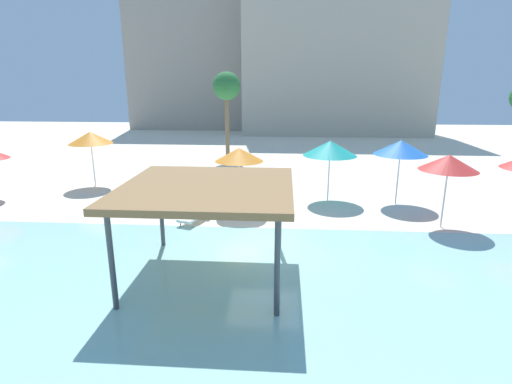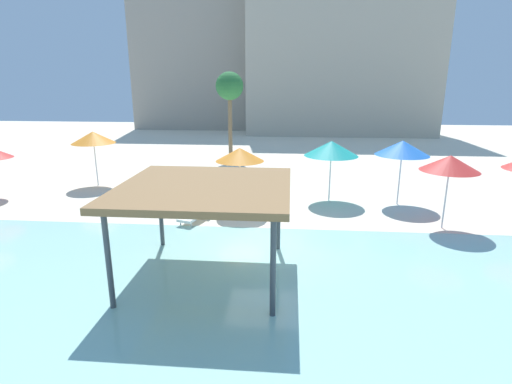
# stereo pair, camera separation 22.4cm
# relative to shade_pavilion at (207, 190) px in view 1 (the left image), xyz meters

# --- Properties ---
(ground_plane) EXTENTS (80.00, 80.00, 0.00)m
(ground_plane) POSITION_rel_shade_pavilion_xyz_m (1.45, 2.31, -2.53)
(ground_plane) COLOR beige
(lagoon_water) EXTENTS (44.00, 13.50, 0.04)m
(lagoon_water) POSITION_rel_shade_pavilion_xyz_m (1.45, -2.94, -2.51)
(lagoon_water) COLOR #99D1C6
(lagoon_water) RESTS_ON ground
(shade_pavilion) EXTENTS (4.60, 4.60, 2.69)m
(shade_pavilion) POSITION_rel_shade_pavilion_xyz_m (0.00, 0.00, 0.00)
(shade_pavilion) COLOR #42474C
(shade_pavilion) RESTS_ON ground
(beach_umbrella_orange_0) EXTENTS (2.23, 2.23, 2.86)m
(beach_umbrella_orange_0) POSITION_rel_shade_pavilion_xyz_m (-7.91, 9.57, 0.02)
(beach_umbrella_orange_0) COLOR silver
(beach_umbrella_orange_0) RESTS_ON ground
(beach_umbrella_teal_3) EXTENTS (2.44, 2.44, 2.78)m
(beach_umbrella_teal_3) POSITION_rel_shade_pavilion_xyz_m (4.12, 7.78, -0.09)
(beach_umbrella_teal_3) COLOR silver
(beach_umbrella_teal_3) RESTS_ON ground
(beach_umbrella_red_4) EXTENTS (2.10, 2.10, 2.79)m
(beach_umbrella_red_4) POSITION_rel_shade_pavilion_xyz_m (8.08, 4.52, -0.04)
(beach_umbrella_red_4) COLOR silver
(beach_umbrella_red_4) RESTS_ON ground
(beach_umbrella_orange_6) EXTENTS (2.02, 2.02, 2.71)m
(beach_umbrella_orange_6) POSITION_rel_shade_pavilion_xyz_m (0.19, 5.97, -0.10)
(beach_umbrella_orange_6) COLOR silver
(beach_umbrella_orange_6) RESTS_ON ground
(beach_umbrella_blue_7) EXTENTS (2.32, 2.32, 2.88)m
(beach_umbrella_blue_7) POSITION_rel_shade_pavilion_xyz_m (7.15, 7.48, 0.03)
(beach_umbrella_blue_7) COLOR silver
(beach_umbrella_blue_7) RESTS_ON ground
(lounge_chair_0) EXTENTS (1.26, 1.98, 0.74)m
(lounge_chair_0) POSITION_rel_shade_pavilion_xyz_m (1.03, 9.85, -2.20)
(lounge_chair_0) COLOR white
(lounge_chair_0) RESTS_ON ground
(lounge_chair_1) EXTENTS (1.15, 1.99, 0.74)m
(lounge_chair_1) POSITION_rel_shade_pavilion_xyz_m (-1.35, 4.62, -2.20)
(lounge_chair_1) COLOR white
(lounge_chair_1) RESTS_ON ground
(palm_tree_1) EXTENTS (1.90, 1.90, 5.99)m
(palm_tree_1) POSITION_rel_shade_pavilion_xyz_m (-1.94, 17.56, 2.37)
(palm_tree_1) COLOR brown
(palm_tree_1) RESTS_ON ground
(hotel_block_0) EXTENTS (16.30, 8.10, 17.29)m
(hotel_block_0) POSITION_rel_shade_pavilion_xyz_m (-7.33, 38.17, 6.12)
(hotel_block_0) COLOR #9E9384
(hotel_block_0) RESTS_ON ground
(hotel_block_1) EXTENTS (18.79, 8.70, 15.81)m
(hotel_block_1) POSITION_rel_shade_pavilion_xyz_m (7.20, 33.88, 5.37)
(hotel_block_1) COLOR #B2A893
(hotel_block_1) RESTS_ON ground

